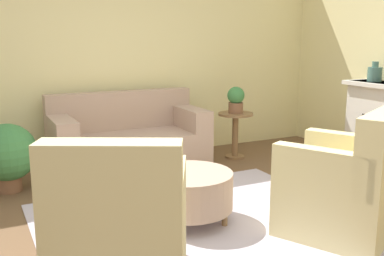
# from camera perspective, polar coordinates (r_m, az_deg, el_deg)

# --- Properties ---
(ground_plane) EXTENTS (16.00, 16.00, 0.00)m
(ground_plane) POSITION_cam_1_polar(r_m,az_deg,el_deg) (3.95, 1.66, -12.38)
(ground_plane) COLOR brown
(wall_back) EXTENTS (8.95, 0.12, 2.80)m
(wall_back) POSITION_cam_1_polar(r_m,az_deg,el_deg) (5.97, -9.99, 9.45)
(wall_back) COLOR beige
(wall_back) RESTS_ON ground_plane
(rug) EXTENTS (2.72, 2.41, 0.01)m
(rug) POSITION_cam_1_polar(r_m,az_deg,el_deg) (3.95, 1.66, -12.32)
(rug) COLOR #BCB2C1
(rug) RESTS_ON ground_plane
(couch) EXTENTS (1.85, 0.87, 0.93)m
(couch) POSITION_cam_1_polar(r_m,az_deg,el_deg) (5.55, -8.09, -1.67)
(couch) COLOR tan
(couch) RESTS_ON ground_plane
(armchair_left) EXTENTS (1.09, 1.10, 1.04)m
(armchair_left) POSITION_cam_1_polar(r_m,az_deg,el_deg) (2.91, -9.08, -13.07)
(armchair_left) COLOR beige
(armchair_left) RESTS_ON rug
(armchair_right) EXTENTS (1.09, 1.10, 1.04)m
(armchair_right) POSITION_cam_1_polar(r_m,az_deg,el_deg) (3.87, 18.92, -7.27)
(armchair_right) COLOR beige
(armchair_right) RESTS_ON rug
(ottoman_table) EXTENTS (0.78, 0.78, 0.44)m
(ottoman_table) POSITION_cam_1_polar(r_m,az_deg,el_deg) (3.94, -0.51, -7.90)
(ottoman_table) COLOR tan
(ottoman_table) RESTS_ON rug
(side_table) EXTENTS (0.46, 0.46, 0.61)m
(side_table) POSITION_cam_1_polar(r_m,az_deg,el_deg) (5.98, 5.52, -0.00)
(side_table) COLOR olive
(side_table) RESTS_ON ground_plane
(vase_mantel_near) EXTENTS (0.18, 0.18, 0.25)m
(vase_mantel_near) POSITION_cam_1_polar(r_m,az_deg,el_deg) (6.06, 22.18, 6.41)
(vase_mantel_near) COLOR #477066
(vase_mantel_near) RESTS_ON fireplace
(potted_plant_on_side_table) EXTENTS (0.23, 0.23, 0.35)m
(potted_plant_on_side_table) POSITION_cam_1_polar(r_m,az_deg,el_deg) (5.92, 5.59, 3.67)
(potted_plant_on_side_table) COLOR brown
(potted_plant_on_side_table) RESTS_ON side_table
(potted_plant_floor) EXTENTS (0.60, 0.60, 0.72)m
(potted_plant_floor) POSITION_cam_1_polar(r_m,az_deg,el_deg) (5.04, -22.38, -3.04)
(potted_plant_floor) COLOR brown
(potted_plant_floor) RESTS_ON ground_plane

